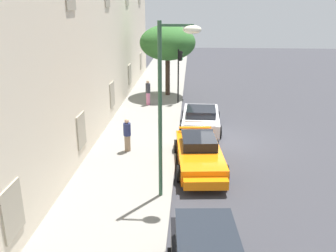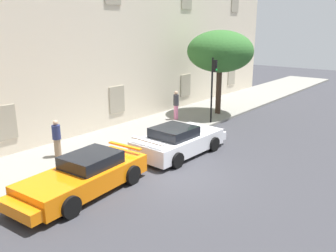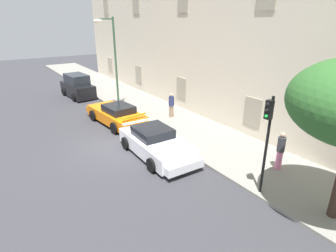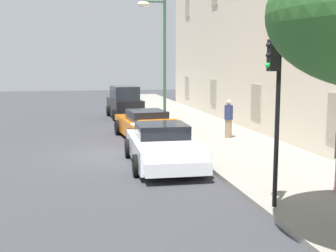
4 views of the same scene
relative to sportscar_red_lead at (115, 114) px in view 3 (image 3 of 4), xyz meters
The scene contains 10 objects.
ground_plane 3.65m from the sportscar_red_lead, 23.00° to the right, with size 80.00×80.00×0.00m, color #333338.
sidewalk 4.60m from the sportscar_red_lead, 43.60° to the left, with size 60.00×4.18×0.14m, color gray.
building_facade 9.60m from the sportscar_red_lead, 64.41° to the left, with size 40.56×3.85×12.69m.
sportscar_red_lead is the anchor object (origin of this frame).
sportscar_yellow_flank 5.41m from the sportscar_red_lead, ahead, with size 4.78×2.33×1.31m.
hatchback_parked 7.69m from the sportscar_red_lead, behind, with size 4.07×2.06×1.94m.
traffic_light 10.61m from the sportscar_red_lead, ahead, with size 0.22×0.36×3.75m.
street_lamp 4.83m from the sportscar_red_lead, 158.50° to the left, with size 0.44×1.42×6.28m.
pedestrian_admiring 3.72m from the sportscar_red_lead, 67.92° to the left, with size 0.48×0.48×1.62m.
pedestrian_strolling 10.23m from the sportscar_red_lead, 19.41° to the left, with size 0.43×0.43×1.73m.
Camera 3 is at (12.34, -5.08, 6.27)m, focal length 29.27 mm.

